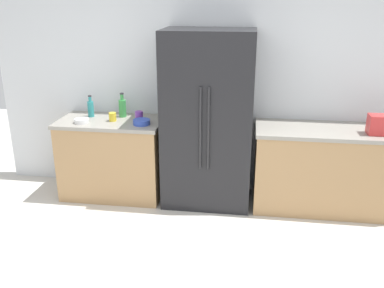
% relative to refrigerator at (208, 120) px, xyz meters
% --- Properties ---
extents(kitchen_back_panel, '(5.01, 0.10, 2.77)m').
position_rel_refrigerator_xyz_m(kitchen_back_panel, '(-0.02, 0.38, 0.44)').
color(kitchen_back_panel, silver).
rests_on(kitchen_back_panel, ground_plane).
extents(counter_left, '(1.16, 0.65, 0.90)m').
position_rel_refrigerator_xyz_m(counter_left, '(-1.09, 0.01, -0.49)').
color(counter_left, tan).
rests_on(counter_left, ground_plane).
extents(counter_right, '(1.63, 0.65, 0.90)m').
position_rel_refrigerator_xyz_m(counter_right, '(1.32, 0.01, -0.49)').
color(counter_right, tan).
rests_on(counter_right, ground_plane).
extents(refrigerator, '(0.94, 0.66, 1.89)m').
position_rel_refrigerator_xyz_m(refrigerator, '(0.00, 0.00, 0.00)').
color(refrigerator, black).
rests_on(refrigerator, ground_plane).
extents(toaster, '(0.23, 0.16, 0.20)m').
position_rel_refrigerator_xyz_m(toaster, '(1.72, -0.10, 0.05)').
color(toaster, red).
rests_on(toaster, counter_right).
extents(bottle_a, '(0.07, 0.07, 0.25)m').
position_rel_refrigerator_xyz_m(bottle_a, '(-1.35, 0.11, 0.05)').
color(bottle_a, teal).
rests_on(bottle_a, counter_left).
extents(bottle_b, '(0.08, 0.08, 0.28)m').
position_rel_refrigerator_xyz_m(bottle_b, '(-0.99, 0.16, 0.06)').
color(bottle_b, green).
rests_on(bottle_b, counter_left).
extents(cup_a, '(0.08, 0.08, 0.09)m').
position_rel_refrigerator_xyz_m(cup_a, '(-1.05, -0.03, 0.00)').
color(cup_a, yellow).
rests_on(cup_a, counter_left).
extents(cup_c, '(0.09, 0.09, 0.10)m').
position_rel_refrigerator_xyz_m(cup_c, '(-0.77, 0.04, 0.01)').
color(cup_c, purple).
rests_on(cup_c, counter_left).
extents(bowl_a, '(0.16, 0.16, 0.05)m').
position_rel_refrigerator_xyz_m(bowl_a, '(-1.36, -0.14, -0.02)').
color(bowl_a, white).
rests_on(bowl_a, counter_left).
extents(bowl_b, '(0.18, 0.18, 0.06)m').
position_rel_refrigerator_xyz_m(bowl_b, '(-0.70, -0.11, -0.02)').
color(bowl_b, blue).
rests_on(bowl_b, counter_left).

